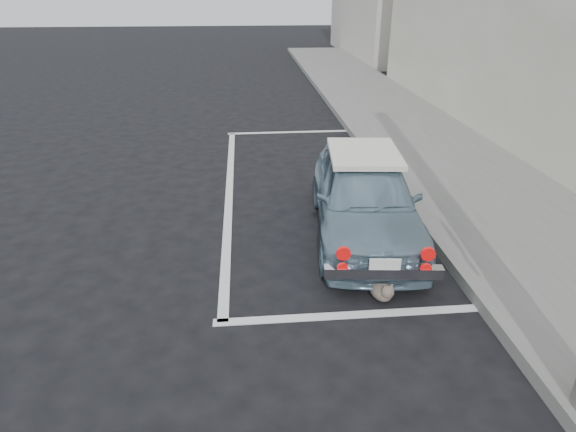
{
  "coord_description": "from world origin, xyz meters",
  "views": [
    {
      "loc": [
        -0.59,
        -4.52,
        3.13
      ],
      "look_at": [
        -0.14,
        0.41,
        0.75
      ],
      "focal_mm": 30.0,
      "sensor_mm": 36.0,
      "label": 1
    }
  ],
  "objects": [
    {
      "name": "ground",
      "position": [
        0.0,
        0.0,
        0.0
      ],
      "size": [
        80.0,
        80.0,
        0.0
      ],
      "primitive_type": "plane",
      "color": "black",
      "rests_on": "ground"
    },
    {
      "name": "pline_front",
      "position": [
        0.5,
        6.5,
        0.0
      ],
      "size": [
        3.0,
        0.12,
        0.01
      ],
      "primitive_type": "cube",
      "color": "silver",
      "rests_on": "ground"
    },
    {
      "name": "retro_coupe",
      "position": [
        0.98,
        1.31,
        0.57
      ],
      "size": [
        1.66,
        3.43,
        1.12
      ],
      "rotation": [
        0.0,
        0.0,
        -0.1
      ],
      "color": "#6E8B9E",
      "rests_on": "ground"
    },
    {
      "name": "cat",
      "position": [
        0.83,
        -0.24,
        0.13
      ],
      "size": [
        0.29,
        0.53,
        0.28
      ],
      "rotation": [
        0.0,
        0.0,
        0.16
      ],
      "color": "#786C5C",
      "rests_on": "ground"
    },
    {
      "name": "pline_rear",
      "position": [
        0.5,
        -0.5,
        0.0
      ],
      "size": [
        3.0,
        0.12,
        0.01
      ],
      "primitive_type": "cube",
      "color": "silver",
      "rests_on": "ground"
    },
    {
      "name": "sidewalk",
      "position": [
        3.2,
        2.0,
        0.07
      ],
      "size": [
        2.8,
        40.0,
        0.15
      ],
      "primitive_type": "cube",
      "color": "slate",
      "rests_on": "ground"
    },
    {
      "name": "pline_side",
      "position": [
        -0.9,
        3.0,
        0.0
      ],
      "size": [
        0.12,
        7.0,
        0.01
      ],
      "primitive_type": "cube",
      "color": "silver",
      "rests_on": "ground"
    }
  ]
}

